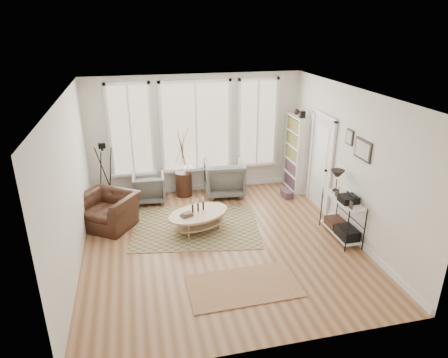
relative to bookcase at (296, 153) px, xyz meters
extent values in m
plane|color=#A3734E|center=(-2.44, -2.23, -0.96)|extent=(5.50, 5.50, 0.00)
plane|color=white|center=(-2.44, -2.23, 1.94)|extent=(5.50, 5.50, 0.00)
cube|color=silver|center=(-2.44, 0.52, 0.49)|extent=(5.20, 0.04, 2.90)
cube|color=silver|center=(-2.44, -4.98, 0.49)|extent=(5.20, 0.04, 2.90)
cube|color=silver|center=(-5.04, -2.23, 0.49)|extent=(0.04, 5.50, 2.90)
cube|color=silver|center=(0.16, -2.23, 0.49)|extent=(0.04, 5.50, 2.90)
cube|color=white|center=(-2.44, 0.51, -0.90)|extent=(5.10, 0.04, 0.12)
cube|color=white|center=(0.15, -2.23, -0.90)|extent=(0.03, 5.40, 0.12)
cube|color=#D5B589|center=(-2.44, 0.50, 0.69)|extent=(1.60, 0.03, 2.10)
cube|color=#D5B589|center=(-3.99, 0.50, 0.69)|extent=(0.90, 0.03, 2.10)
cube|color=#D5B589|center=(-0.89, 0.50, 0.69)|extent=(0.90, 0.03, 2.10)
cube|color=white|center=(-2.44, 0.48, 0.69)|extent=(1.74, 0.06, 2.24)
cube|color=white|center=(-3.99, 0.48, 0.69)|extent=(1.04, 0.06, 2.24)
cube|color=white|center=(-0.89, 0.48, 0.69)|extent=(1.04, 0.06, 2.24)
cube|color=white|center=(-2.44, 0.46, -0.39)|extent=(4.10, 0.12, 0.06)
cube|color=silver|center=(0.14, -1.08, 0.09)|extent=(0.04, 0.88, 2.10)
cube|color=white|center=(0.12, -1.08, 0.34)|extent=(0.01, 0.55, 1.20)
cube|color=white|center=(0.12, -1.57, 0.09)|extent=(0.06, 0.08, 2.18)
cube|color=white|center=(0.12, -0.59, 0.09)|extent=(0.06, 0.08, 2.18)
cube|color=white|center=(0.12, -1.08, 1.18)|extent=(0.06, 1.06, 0.08)
sphere|color=black|center=(0.09, -1.41, 0.04)|extent=(0.06, 0.06, 0.06)
cube|color=white|center=(-0.01, -0.41, -0.01)|extent=(0.30, 0.03, 1.90)
cube|color=white|center=(-0.01, 0.41, -0.01)|extent=(0.30, 0.03, 1.90)
cube|color=white|center=(0.14, 0.00, -0.01)|extent=(0.02, 0.85, 1.90)
cube|color=white|center=(-0.01, 0.00, -0.01)|extent=(0.30, 0.81, 1.90)
cube|color=maroon|center=(-0.01, 0.00, -0.01)|extent=(0.24, 0.75, 1.76)
cube|color=black|center=(-0.01, -0.20, 1.02)|extent=(0.12, 0.10, 0.16)
sphere|color=#391D12|center=(-0.01, 0.15, 1.01)|extent=(0.14, 0.14, 0.14)
cube|color=white|center=(-0.06, -2.53, -0.84)|extent=(0.37, 1.07, 0.03)
cube|color=white|center=(-0.06, -2.53, -0.14)|extent=(0.37, 1.07, 0.02)
cylinder|color=black|center=(-0.24, -3.06, -0.53)|extent=(0.02, 0.02, 0.85)
cylinder|color=black|center=(0.12, -3.06, -0.53)|extent=(0.02, 0.02, 0.85)
cylinder|color=black|center=(-0.24, -2.00, -0.53)|extent=(0.02, 0.02, 0.85)
cylinder|color=black|center=(0.12, -2.00, -0.53)|extent=(0.02, 0.02, 0.85)
cylinder|color=black|center=(-0.06, -2.18, -0.08)|extent=(0.14, 0.14, 0.02)
cylinder|color=black|center=(-0.06, -2.18, 0.06)|extent=(0.02, 0.02, 0.30)
cone|color=black|center=(-0.06, -2.18, 0.26)|extent=(0.28, 0.28, 0.18)
cube|color=black|center=(-0.06, -2.68, -0.05)|extent=(0.32, 0.30, 0.13)
cube|color=black|center=(-0.06, -2.78, -0.73)|extent=(0.32, 0.45, 0.20)
cube|color=#391D12|center=(-0.06, -2.31, -0.75)|extent=(0.32, 0.40, 0.16)
cube|color=black|center=(-0.16, -2.95, -0.04)|extent=(0.02, 0.10, 0.14)
cube|color=black|center=(-0.16, -2.41, -0.05)|extent=(0.02, 0.10, 0.12)
cube|color=black|center=(0.14, -2.63, 0.89)|extent=(0.03, 0.52, 0.38)
cube|color=silver|center=(0.13, -2.63, 0.89)|extent=(0.01, 0.44, 0.30)
cube|color=black|center=(0.14, -2.13, 0.99)|extent=(0.03, 0.24, 0.30)
cube|color=silver|center=(0.13, -2.13, 0.99)|extent=(0.01, 0.18, 0.24)
cube|color=brown|center=(-2.80, -1.47, -0.95)|extent=(2.87, 2.34, 0.01)
cube|color=brown|center=(-2.37, -3.63, -0.94)|extent=(1.83, 1.04, 0.01)
ellipsoid|color=tan|center=(-2.77, -1.63, -0.77)|extent=(1.30, 1.07, 0.03)
ellipsoid|color=tan|center=(-2.77, -1.63, -0.56)|extent=(1.52, 1.26, 0.04)
cylinder|color=tan|center=(-3.13, -1.83, -0.77)|extent=(0.04, 0.04, 0.37)
cylinder|color=tan|center=(-2.41, -1.83, -0.77)|extent=(0.04, 0.04, 0.37)
cylinder|color=tan|center=(-3.13, -1.42, -0.77)|extent=(0.04, 0.04, 0.37)
cylinder|color=tan|center=(-2.41, -1.42, -0.77)|extent=(0.04, 0.04, 0.37)
cylinder|color=black|center=(-2.89, -1.57, -0.45)|extent=(0.04, 0.04, 0.19)
cylinder|color=black|center=(-2.77, -1.57, -0.45)|extent=(0.04, 0.04, 0.19)
cylinder|color=black|center=(-2.64, -1.57, -0.45)|extent=(0.04, 0.04, 0.19)
cube|color=#34522B|center=(-3.02, -1.72, -0.51)|extent=(0.23, 0.17, 0.06)
imported|color=slate|center=(-3.68, 0.07, -0.61)|extent=(0.76, 0.79, 0.69)
imported|color=slate|center=(-1.84, 0.06, -0.52)|extent=(1.01, 1.03, 0.87)
cylinder|color=#391D12|center=(-2.83, 0.22, -0.65)|extent=(0.40, 0.40, 0.61)
imported|color=silver|center=(-2.70, 0.22, -0.24)|extent=(0.27, 0.27, 0.23)
imported|color=#391D12|center=(-4.59, -0.98, -0.60)|extent=(1.45, 1.42, 0.72)
cylinder|color=black|center=(-4.63, -0.01, 0.44)|extent=(0.06, 0.06, 0.06)
cube|color=black|center=(-4.63, -0.01, 0.52)|extent=(0.17, 0.13, 0.11)
cylinder|color=black|center=(-4.63, -0.09, 0.52)|extent=(0.06, 0.09, 0.06)
cube|color=maroon|center=(-0.39, -0.36, -0.87)|extent=(0.24, 0.28, 0.16)
cube|color=maroon|center=(-0.39, -0.51, -0.87)|extent=(0.24, 0.29, 0.17)
camera|label=1|loc=(-3.91, -8.83, 3.12)|focal=32.00mm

